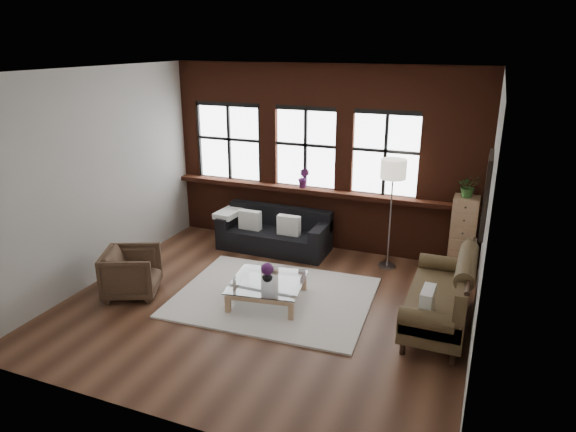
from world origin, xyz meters
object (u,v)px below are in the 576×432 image
at_px(armchair, 132,273).
at_px(drawer_chest, 463,235).
at_px(vintage_settee, 439,290).
at_px(coffee_table, 268,292).
at_px(floor_lamp, 391,210).
at_px(dark_sofa, 274,231).
at_px(vase, 267,276).

distance_m(armchair, drawer_chest, 5.12).
bearing_deg(vintage_settee, armchair, -169.87).
distance_m(coffee_table, floor_lamp, 2.42).
bearing_deg(vintage_settee, drawer_chest, 85.19).
xyz_separation_m(dark_sofa, vase, (0.68, -1.82, 0.05)).
height_order(vase, floor_lamp, floor_lamp).
bearing_deg(armchair, drawer_chest, -83.49).
xyz_separation_m(dark_sofa, drawer_chest, (3.14, 0.27, 0.28)).
relative_size(vase, floor_lamp, 0.08).
bearing_deg(armchair, floor_lamp, -78.45).
xyz_separation_m(coffee_table, drawer_chest, (2.46, 2.09, 0.47)).
bearing_deg(coffee_table, armchair, -165.10).
relative_size(dark_sofa, armchair, 2.54).
bearing_deg(dark_sofa, coffee_table, -69.45).
distance_m(coffee_table, vase, 0.24).
distance_m(dark_sofa, armchair, 2.65).
relative_size(vintage_settee, armchair, 2.48).
relative_size(vintage_settee, vase, 12.37).
height_order(vintage_settee, vase, vintage_settee).
distance_m(vintage_settee, vase, 2.32).
bearing_deg(drawer_chest, armchair, -149.36).
xyz_separation_m(vintage_settee, coffee_table, (-2.31, -0.24, -0.35)).
bearing_deg(vase, floor_lamp, 53.84).
xyz_separation_m(vintage_settee, drawer_chest, (0.16, 1.85, 0.12)).
bearing_deg(drawer_chest, vase, -139.68).
relative_size(dark_sofa, vintage_settee, 1.02).
xyz_separation_m(armchair, drawer_chest, (4.40, 2.60, 0.28)).
relative_size(coffee_table, floor_lamp, 0.51).
distance_m(vintage_settee, armchair, 4.31).
bearing_deg(coffee_table, floor_lamp, 53.84).
bearing_deg(floor_lamp, armchair, -144.32).
height_order(dark_sofa, armchair, dark_sofa).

